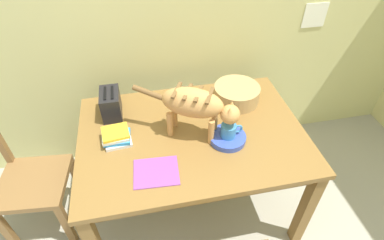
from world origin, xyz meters
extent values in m
cube|color=#CFCA81|center=(0.00, 1.66, 1.25)|extent=(4.70, 0.10, 2.50)
cube|color=white|center=(1.09, 1.60, 1.13)|extent=(0.18, 0.01, 0.18)
cube|color=brown|center=(0.03, 0.97, 0.71)|extent=(1.38, 0.97, 0.03)
cube|color=brown|center=(0.03, 0.97, 0.66)|extent=(1.30, 0.89, 0.07)
cube|color=brown|center=(0.67, 0.53, 0.35)|extent=(0.07, 0.07, 0.70)
cube|color=brown|center=(-0.61, 1.40, 0.35)|extent=(0.07, 0.07, 0.70)
cube|color=brown|center=(0.67, 1.40, 0.35)|extent=(0.07, 0.07, 0.70)
ellipsoid|color=tan|center=(0.03, 0.96, 0.97)|extent=(0.39, 0.31, 0.18)
cube|color=brown|center=(-0.05, 1.00, 1.04)|extent=(0.09, 0.14, 0.01)
cube|color=brown|center=(0.01, 0.97, 1.04)|extent=(0.09, 0.14, 0.01)
cube|color=brown|center=(0.06, 0.94, 1.04)|extent=(0.09, 0.14, 0.01)
cube|color=brown|center=(0.12, 0.91, 1.04)|extent=(0.09, 0.14, 0.01)
cylinder|color=tan|center=(0.16, 0.94, 0.81)|extent=(0.04, 0.04, 0.16)
cylinder|color=tan|center=(0.12, 0.86, 0.81)|extent=(0.04, 0.04, 0.16)
cylinder|color=tan|center=(-0.06, 1.05, 0.81)|extent=(0.04, 0.04, 0.16)
cylinder|color=tan|center=(-0.10, 0.97, 0.81)|extent=(0.04, 0.04, 0.16)
sphere|color=tan|center=(0.23, 0.86, 0.93)|extent=(0.11, 0.11, 0.11)
cone|color=tan|center=(0.24, 0.88, 0.98)|extent=(0.04, 0.04, 0.04)
cone|color=tan|center=(0.21, 0.83, 0.98)|extent=(0.04, 0.04, 0.04)
cylinder|color=brown|center=(-0.20, 1.08, 0.99)|extent=(0.18, 0.11, 0.07)
cylinder|color=#364EB4|center=(0.23, 0.86, 0.75)|extent=(0.22, 0.22, 0.04)
cylinder|color=teal|center=(0.23, 0.86, 0.81)|extent=(0.09, 0.09, 0.08)
torus|color=teal|center=(0.28, 0.86, 0.81)|extent=(0.06, 0.01, 0.06)
cube|color=purple|center=(-0.22, 0.70, 0.74)|extent=(0.25, 0.22, 0.01)
cube|color=silver|center=(-0.42, 0.97, 0.74)|extent=(0.16, 0.15, 0.02)
cube|color=#2F89CC|center=(-0.42, 0.98, 0.76)|extent=(0.16, 0.14, 0.02)
cube|color=silver|center=(-0.43, 0.98, 0.78)|extent=(0.16, 0.14, 0.02)
cube|color=yellow|center=(-0.42, 0.98, 0.80)|extent=(0.17, 0.15, 0.02)
cylinder|color=tan|center=(0.39, 1.22, 0.79)|extent=(0.31, 0.31, 0.11)
cylinder|color=brown|center=(0.39, 1.22, 0.79)|extent=(0.26, 0.26, 0.10)
cube|color=black|center=(-0.44, 1.24, 0.82)|extent=(0.12, 0.20, 0.17)
cube|color=black|center=(-0.47, 1.24, 0.91)|extent=(0.02, 0.14, 0.01)
cube|color=black|center=(-0.42, 1.24, 0.91)|extent=(0.02, 0.14, 0.01)
cube|color=brown|center=(-1.00, 1.01, 0.44)|extent=(0.46, 0.46, 0.04)
cube|color=brown|center=(-0.80, 1.18, 0.21)|extent=(0.04, 0.04, 0.42)
cube|color=brown|center=(-0.83, 0.81, 0.21)|extent=(0.04, 0.04, 0.42)
cube|color=brown|center=(-1.17, 1.22, 0.21)|extent=(0.04, 0.04, 0.42)
cube|color=brown|center=(-1.21, 0.84, 0.21)|extent=(0.04, 0.04, 0.42)
camera|label=1|loc=(-0.24, -0.36, 2.02)|focal=28.33mm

